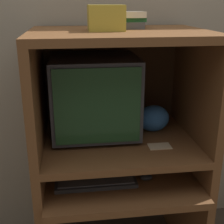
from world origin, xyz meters
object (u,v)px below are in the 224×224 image
crt_monitor (94,96)px  book_stack (130,20)px  keyboard (96,182)px  storage_box (106,18)px  snack_bag (153,118)px  mouse (146,177)px

crt_monitor → book_stack: size_ratio=2.92×
crt_monitor → keyboard: size_ratio=1.09×
keyboard → storage_box: storage_box is taller
crt_monitor → snack_bag: (0.33, 0.00, -0.15)m
snack_bag → book_stack: book_stack is taller
crt_monitor → mouse: 0.50m
crt_monitor → book_stack: (0.18, 0.01, 0.38)m
keyboard → storage_box: 0.79m
mouse → storage_box: 0.81m
crt_monitor → keyboard: 0.44m
snack_bag → crt_monitor: bearing=-179.3°
mouse → book_stack: book_stack is taller
crt_monitor → book_stack: 0.42m
crt_monitor → mouse: bearing=-41.1°
keyboard → snack_bag: snack_bag is taller
keyboard → snack_bag: 0.47m
keyboard → crt_monitor: bearing=85.5°
crt_monitor → storage_box: bearing=-62.9°
storage_box → book_stack: bearing=40.3°
crt_monitor → snack_bag: crt_monitor is taller
crt_monitor → snack_bag: 0.36m
keyboard → mouse: 0.26m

